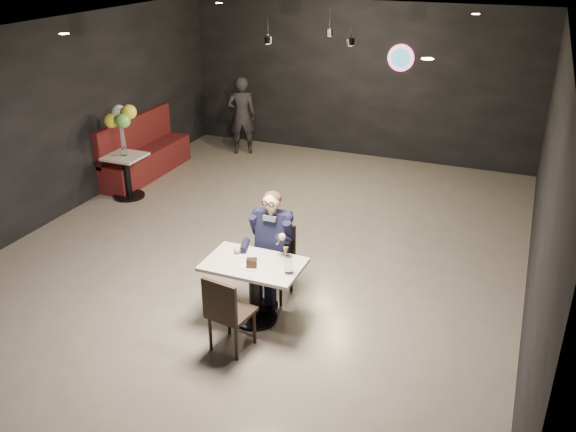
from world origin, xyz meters
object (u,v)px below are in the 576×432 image
at_px(seated_man, 273,244).
at_px(side_table, 127,176).
at_px(balloon_vase, 124,151).
at_px(main_table, 254,291).
at_px(booth_bench, 145,147).
at_px(passerby, 242,115).
at_px(chair_far, 273,263).
at_px(chair_near, 232,311).
at_px(sundae_glass, 289,264).

relative_size(seated_man, side_table, 1.92).
bearing_deg(balloon_vase, main_table, -35.37).
distance_m(main_table, booth_bench, 5.21).
distance_m(booth_bench, passerby, 2.15).
relative_size(chair_far, chair_near, 1.00).
bearing_deg(sundae_glass, chair_near, -131.05).
bearing_deg(main_table, chair_far, 90.00).
distance_m(seated_man, balloon_vase, 4.06).
relative_size(main_table, booth_bench, 0.50).
distance_m(booth_bench, side_table, 1.06).
xyz_separation_m(side_table, passerby, (0.78, 2.85, 0.41)).
xyz_separation_m(main_table, seated_man, (0.00, 0.55, 0.34)).
bearing_deg(chair_near, booth_bench, 141.78).
bearing_deg(chair_far, sundae_glass, -53.56).
height_order(chair_far, passerby, passerby).
distance_m(side_table, passerby, 2.98).
height_order(chair_near, seated_man, seated_man).
bearing_deg(booth_bench, passerby, 59.74).
bearing_deg(main_table, chair_near, -90.00).
bearing_deg(sundae_glass, balloon_vase, 147.22).
bearing_deg(side_table, chair_far, -29.02).
height_order(chair_near, side_table, chair_near).
bearing_deg(chair_far, chair_near, -90.00).
height_order(chair_near, passerby, passerby).
bearing_deg(seated_man, side_table, 150.98).
bearing_deg(balloon_vase, sundae_glass, -32.78).
bearing_deg(main_table, balloon_vase, 144.63).
bearing_deg(balloon_vase, chair_far, -29.02).
relative_size(chair_near, passerby, 0.58).
bearing_deg(chair_far, booth_bench, 142.35).
bearing_deg(chair_near, side_table, 147.49).
xyz_separation_m(seated_man, sundae_glass, (0.45, -0.60, 0.13)).
bearing_deg(passerby, balloon_vase, 49.09).
bearing_deg(chair_near, main_table, 98.48).
bearing_deg(main_table, side_table, 144.63).
relative_size(sundae_glass, side_table, 0.27).
bearing_deg(balloon_vase, chair_near, -40.99).
relative_size(seated_man, booth_bench, 0.65).
xyz_separation_m(chair_far, chair_near, (0.00, -1.11, 0.00)).
bearing_deg(side_table, sundae_glass, -32.78).
distance_m(chair_near, sundae_glass, 0.78).
bearing_deg(sundae_glass, booth_bench, 140.24).
bearing_deg(chair_near, chair_far, 98.48).
bearing_deg(booth_bench, balloon_vase, -73.30).
xyz_separation_m(chair_near, balloon_vase, (-3.55, 3.08, 0.36)).
bearing_deg(chair_near, sundae_glass, 57.43).
relative_size(chair_near, booth_bench, 0.42).
height_order(chair_far, sundae_glass, sundae_glass).
relative_size(main_table, seated_man, 0.76).
xyz_separation_m(seated_man, side_table, (-3.55, 1.97, -0.34)).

